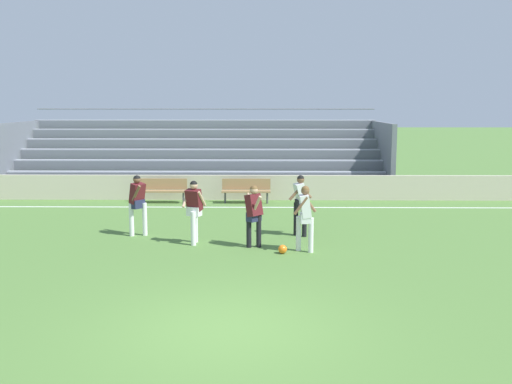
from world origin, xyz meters
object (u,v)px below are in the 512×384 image
object	(u,v)px
bench_far_right	(246,189)
soccer_ball	(283,249)
player_white_wide_left	(300,200)
player_dark_on_ball	(194,206)
bench_far_left	(163,188)
bleacher_stand	(200,153)
player_white_trailing_run	(305,213)
player_dark_overlapping	(254,211)
player_dark_dropping_back	(138,200)

from	to	relation	value
bench_far_right	soccer_ball	bearing A→B (deg)	-81.29
player_white_wide_left	player_dark_on_ball	bearing A→B (deg)	-161.19
soccer_ball	bench_far_left	bearing A→B (deg)	120.06
bleacher_stand	bench_far_left	world-z (taller)	bleacher_stand
bench_far_right	player_white_trailing_run	distance (m)	7.30
bench_far_left	player_dark_overlapping	distance (m)	7.55
player_white_trailing_run	player_dark_on_ball	distance (m)	2.96
soccer_ball	player_dark_dropping_back	bearing A→B (deg)	154.47
bench_far_left	player_dark_on_ball	xyz separation A→B (m)	(1.93, -6.32, 0.46)
bleacher_stand	player_dark_dropping_back	bearing A→B (deg)	-94.05
player_dark_dropping_back	player_dark_on_ball	bearing A→B (deg)	-28.53
player_white_wide_left	player_dark_dropping_back	bearing A→B (deg)	-179.31
player_dark_dropping_back	soccer_ball	size ratio (longest dim) A/B	7.77
bench_far_left	player_white_wide_left	distance (m)	7.19
player_dark_overlapping	soccer_ball	size ratio (longest dim) A/B	7.34
bench_far_left	player_white_trailing_run	distance (m)	8.57
player_dark_overlapping	player_dark_on_ball	world-z (taller)	player_dark_on_ball
bench_far_right	player_dark_overlapping	distance (m)	6.70
player_dark_on_ball	player_white_trailing_run	bearing A→B (deg)	-15.18
player_white_trailing_run	bleacher_stand	bearing A→B (deg)	108.64
bleacher_stand	player_dark_on_ball	xyz separation A→B (m)	(0.99, -10.63, -0.50)
player_dark_on_ball	soccer_ball	size ratio (longest dim) A/B	7.64
player_white_trailing_run	soccer_ball	xyz separation A→B (m)	(-0.56, -0.21, -0.88)
player_dark_overlapping	bench_far_right	bearing A→B (deg)	93.41
player_white_trailing_run	soccer_ball	distance (m)	1.06
player_dark_dropping_back	bleacher_stand	bearing A→B (deg)	85.95
bench_far_left	soccer_ball	bearing A→B (deg)	-59.94
bench_far_right	bench_far_left	xyz separation A→B (m)	(-3.11, 0.00, 0.00)
bench_far_left	player_white_wide_left	bearing A→B (deg)	-48.24
bleacher_stand	player_dark_on_ball	size ratio (longest dim) A/B	9.65
player_white_wide_left	bench_far_left	bearing A→B (deg)	131.76
bench_far_left	player_dark_on_ball	distance (m)	6.62
bleacher_stand	player_white_wide_left	bearing A→B (deg)	-68.32
player_white_wide_left	soccer_ball	xyz separation A→B (m)	(-0.55, -1.95, -0.91)
player_white_trailing_run	player_white_wide_left	distance (m)	1.74
bleacher_stand	player_dark_on_ball	world-z (taller)	bleacher_stand
player_dark_on_ball	soccer_ball	bearing A→B (deg)	-23.23
player_white_trailing_run	bench_far_right	bearing A→B (deg)	103.29
player_dark_overlapping	player_dark_on_ball	xyz separation A→B (m)	(-1.57, 0.36, 0.05)
player_dark_dropping_back	player_white_trailing_run	bearing A→B (deg)	-20.43
player_dark_on_ball	player_white_wide_left	xyz separation A→B (m)	(2.85, 0.97, 0.02)
bench_far_right	player_white_trailing_run	world-z (taller)	player_white_trailing_run
bleacher_stand	player_white_trailing_run	distance (m)	12.05
bench_far_right	player_white_wide_left	size ratio (longest dim) A/B	1.05
bleacher_stand	player_dark_overlapping	xyz separation A→B (m)	(2.57, -10.99, -0.54)
soccer_ball	player_dark_on_ball	bearing A→B (deg)	156.77
bench_far_left	soccer_ball	distance (m)	8.45
bench_far_left	soccer_ball	world-z (taller)	bench_far_left
bleacher_stand	bench_far_left	size ratio (longest dim) A/B	9.01
bleacher_stand	player_dark_dropping_back	xyz separation A→B (m)	(-0.69, -9.72, -0.47)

